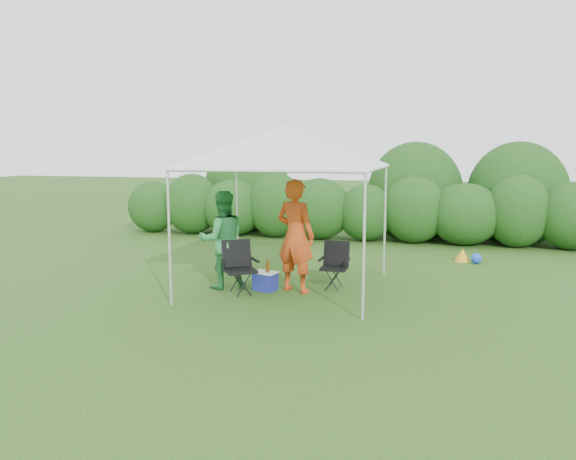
% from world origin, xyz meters
% --- Properties ---
extents(ground, '(70.00, 70.00, 0.00)m').
position_xyz_m(ground, '(0.00, 0.00, 0.00)').
color(ground, '#325B1C').
extents(hedge, '(12.84, 1.53, 1.80)m').
position_xyz_m(hedge, '(0.16, 6.00, 0.83)').
color(hedge, '#1F4E18').
rests_on(hedge, ground).
extents(canopy, '(3.10, 3.10, 2.83)m').
position_xyz_m(canopy, '(0.00, 0.50, 2.46)').
color(canopy, silver).
rests_on(canopy, ground).
extents(chair_right, '(0.51, 0.46, 0.81)m').
position_xyz_m(chair_right, '(0.76, 0.79, 0.46)').
color(chair_right, black).
rests_on(chair_right, ground).
extents(chair_left, '(0.71, 0.70, 0.89)m').
position_xyz_m(chair_left, '(-0.74, 0.00, 0.51)').
color(chair_left, black).
rests_on(chair_left, ground).
extents(man, '(0.81, 0.65, 1.93)m').
position_xyz_m(man, '(0.16, 0.34, 0.96)').
color(man, '#CB4017').
rests_on(man, ground).
extents(woman, '(1.05, 0.99, 1.71)m').
position_xyz_m(woman, '(-1.13, 0.26, 0.85)').
color(woman, '#2D8946').
rests_on(woman, ground).
extents(cooler, '(0.45, 0.38, 0.33)m').
position_xyz_m(cooler, '(-0.36, 0.27, 0.17)').
color(cooler, navy).
rests_on(cooler, ground).
extents(bottle, '(0.06, 0.06, 0.22)m').
position_xyz_m(bottle, '(-0.30, 0.23, 0.44)').
color(bottle, '#592D0C').
rests_on(bottle, cooler).
extents(lawn_toy, '(0.56, 0.47, 0.28)m').
position_xyz_m(lawn_toy, '(3.09, 3.76, 0.13)').
color(lawn_toy, gold).
rests_on(lawn_toy, ground).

